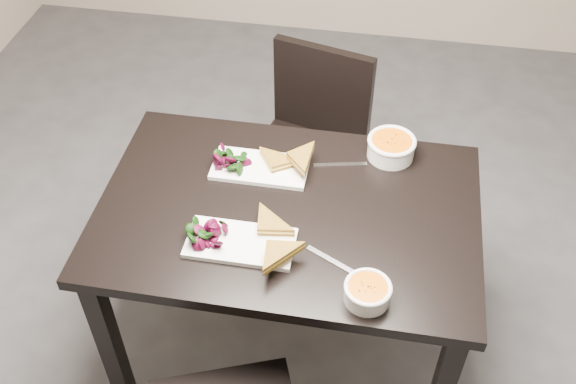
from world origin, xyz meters
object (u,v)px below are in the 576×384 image
(chair_far, at_px, (311,138))
(soup_bowl_near, at_px, (368,292))
(plate_near, at_px, (241,243))
(plate_far, at_px, (260,168))
(soup_bowl_far, at_px, (391,146))
(table, at_px, (288,229))

(chair_far, bearing_deg, soup_bowl_near, -58.54)
(soup_bowl_near, bearing_deg, chair_far, 106.80)
(plate_near, relative_size, plate_far, 1.01)
(plate_far, bearing_deg, plate_near, -88.39)
(plate_far, height_order, soup_bowl_far, soup_bowl_far)
(table, xyz_separation_m, soup_bowl_far, (0.30, 0.30, 0.14))
(table, height_order, plate_near, plate_near)
(table, relative_size, chair_far, 1.41)
(soup_bowl_near, bearing_deg, plate_far, 130.24)
(plate_far, bearing_deg, soup_bowl_near, -49.76)
(table, relative_size, plate_near, 3.72)
(chair_far, height_order, plate_far, chair_far)
(table, distance_m, plate_far, 0.23)
(table, bearing_deg, plate_far, 127.44)
(table, bearing_deg, soup_bowl_far, 45.35)
(table, relative_size, plate_far, 3.77)
(plate_far, bearing_deg, soup_bowl_far, 18.90)
(chair_far, relative_size, plate_far, 2.67)
(plate_near, bearing_deg, table, 57.31)
(table, height_order, soup_bowl_near, soup_bowl_near)
(plate_near, height_order, soup_bowl_far, soup_bowl_far)
(soup_bowl_near, xyz_separation_m, plate_far, (-0.40, 0.47, -0.03))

